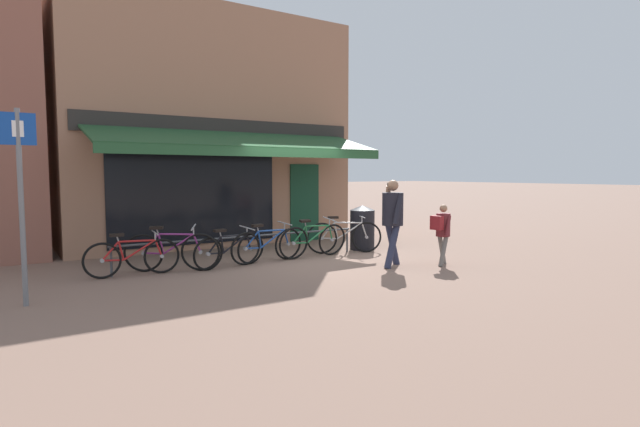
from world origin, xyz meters
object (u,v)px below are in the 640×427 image
(parking_sign, at_px, (21,187))
(pedestrian_adult, at_px, (393,214))
(pedestrian_child, at_px, (442,228))
(litter_bin, at_px, (362,227))
(bicycle_red, at_px, (132,257))
(bicycle_silver, at_px, (344,237))
(bicycle_blue, at_px, (267,245))
(bicycle_purple, at_px, (172,251))
(bicycle_black, at_px, (230,250))
(bicycle_green, at_px, (313,240))

(parking_sign, bearing_deg, pedestrian_adult, -5.03)
(pedestrian_child, bearing_deg, litter_bin, 83.62)
(pedestrian_adult, bearing_deg, bicycle_red, 155.28)
(pedestrian_child, relative_size, litter_bin, 1.15)
(bicycle_silver, distance_m, parking_sign, 6.71)
(bicycle_blue, xyz_separation_m, parking_sign, (-4.40, -1.20, 1.29))
(bicycle_purple, relative_size, bicycle_black, 1.01)
(bicycle_green, distance_m, parking_sign, 5.79)
(parking_sign, bearing_deg, bicycle_silver, 11.44)
(bicycle_black, bearing_deg, bicycle_purple, 159.55)
(bicycle_black, distance_m, bicycle_blue, 0.87)
(bicycle_purple, distance_m, litter_bin, 4.72)
(bicycle_green, relative_size, pedestrian_child, 1.41)
(bicycle_blue, distance_m, pedestrian_child, 3.59)
(pedestrian_child, xyz_separation_m, litter_bin, (-0.05, 2.53, -0.22))
(bicycle_red, xyz_separation_m, bicycle_purple, (0.72, 0.02, 0.04))
(bicycle_red, bearing_deg, bicycle_black, -1.65)
(bicycle_purple, xyz_separation_m, bicycle_black, (1.08, -0.20, -0.04))
(bicycle_red, bearing_deg, bicycle_purple, 5.69)
(bicycle_green, relative_size, bicycle_silver, 1.04)
(bicycle_green, relative_size, parking_sign, 0.64)
(bicycle_green, relative_size, pedestrian_adult, 1.00)
(bicycle_blue, distance_m, bicycle_green, 1.12)
(bicycle_silver, relative_size, litter_bin, 1.55)
(parking_sign, bearing_deg, bicycle_black, 17.49)
(bicycle_purple, distance_m, bicycle_green, 3.08)
(bicycle_green, bearing_deg, bicycle_purple, 176.20)
(bicycle_black, distance_m, litter_bin, 3.65)
(bicycle_red, distance_m, litter_bin, 5.44)
(bicycle_purple, xyz_separation_m, pedestrian_child, (4.76, -2.31, 0.37))
(pedestrian_adult, relative_size, litter_bin, 1.61)
(bicycle_purple, xyz_separation_m, bicycle_green, (3.08, -0.13, -0.01))
(bicycle_green, xyz_separation_m, pedestrian_child, (1.69, -2.19, 0.38))
(pedestrian_adult, bearing_deg, bicycle_silver, 81.91)
(bicycle_red, distance_m, bicycle_blue, 2.68)
(bicycle_red, bearing_deg, bicycle_green, 2.24)
(bicycle_blue, bearing_deg, bicycle_silver, -3.41)
(bicycle_black, distance_m, parking_sign, 3.93)
(bicycle_purple, height_order, litter_bin, litter_bin)
(bicycle_black, xyz_separation_m, bicycle_green, (1.99, 0.07, 0.03))
(bicycle_blue, bearing_deg, bicycle_black, 179.25)
(bicycle_black, height_order, bicycle_silver, bicycle_silver)
(bicycle_red, relative_size, bicycle_black, 1.03)
(bicycle_blue, xyz_separation_m, pedestrian_child, (2.81, -2.20, 0.39))
(bicycle_red, distance_m, bicycle_black, 1.81)
(pedestrian_child, distance_m, parking_sign, 7.34)
(bicycle_silver, bearing_deg, bicycle_green, -149.90)
(bicycle_black, bearing_deg, bicycle_green, -8.23)
(bicycle_purple, bearing_deg, bicycle_blue, 24.09)
(bicycle_purple, bearing_deg, parking_sign, -124.59)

